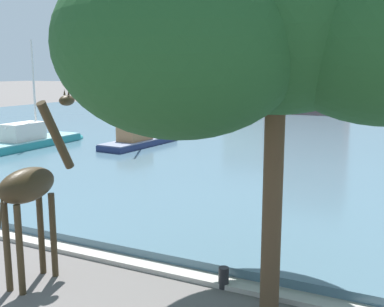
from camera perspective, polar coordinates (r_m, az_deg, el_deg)
The scene contains 10 objects.
harbor_water at distance 32.30m, azimuth 15.96°, elevation 1.38°, with size 82.48×43.58×0.34m, color #476675.
quay_edge_coping at distance 11.99m, azimuth -4.11°, elevation -13.91°, with size 82.48×0.50×0.12m, color #ADA89E.
giraffe_statue at distance 11.30m, azimuth -19.10°, elevation -3.97°, with size 0.61×2.58×4.50m.
sailboat_teal at distance 30.05m, azimuth -18.58°, elevation 1.42°, with size 1.95×8.06×6.71m.
sailboat_black at distance 45.07m, azimuth 0.73°, elevation 4.50°, with size 2.51×6.24×6.57m.
sailboat_navy at distance 28.97m, azimuth -6.00°, elevation 1.51°, with size 2.22×6.88×9.46m.
shade_tree at distance 9.23m, azimuth 9.74°, elevation 14.84°, with size 7.59×7.41×7.77m.
mooring_bollard at distance 11.05m, azimuth 3.91°, elevation -15.01°, with size 0.24×0.24×0.50m, color #232326.
townhouse_corner_house at distance 61.00m, azimuth 7.39°, elevation 9.43°, with size 5.36×6.29×8.16m.
townhouse_end_terrace at distance 56.83m, azimuth 15.02°, elevation 11.17°, with size 7.89×5.69×12.26m.
Camera 1 is at (5.55, -2.54, 4.98)m, focal length 43.33 mm.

